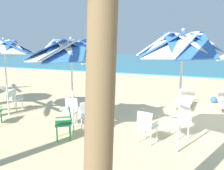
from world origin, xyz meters
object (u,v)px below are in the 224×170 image
plastic_chair_5 (14,98)px  beach_umbrella_1 (71,51)px  sun_lounger_1 (185,99)px  plastic_chair_1 (182,120)px  beach_umbrella_2 (4,48)px  plastic_chair_2 (88,115)px  plastic_chair_3 (70,110)px  beach_umbrella_0 (182,47)px  plastic_chair_4 (66,121)px  plastic_chair_0 (147,125)px  beach_ball (214,100)px

plastic_chair_5 → beach_umbrella_1: bearing=-16.1°
plastic_chair_5 → sun_lounger_1: (6.07, 3.41, -0.22)m
plastic_chair_1 → beach_umbrella_2: bearing=-175.7°
plastic_chair_2 → sun_lounger_1: 4.80m
beach_umbrella_1 → plastic_chair_3: 1.97m
beach_umbrella_0 → plastic_chair_3: (-3.45, 0.64, -2.01)m
beach_umbrella_1 → beach_umbrella_2: (-3.02, 0.39, 0.06)m
plastic_chair_3 → plastic_chair_4: bearing=-62.4°
beach_umbrella_2 → sun_lounger_1: bearing=34.7°
beach_umbrella_0 → plastic_chair_2: size_ratio=3.37×
plastic_chair_0 → plastic_chair_2: bearing=176.0°
plastic_chair_0 → beach_umbrella_1: 2.92m
beach_umbrella_0 → plastic_chair_0: beach_umbrella_0 is taller
plastic_chair_1 → beach_umbrella_1: bearing=-164.4°
beach_umbrella_0 → beach_umbrella_2: size_ratio=1.04×
plastic_chair_3 → sun_lounger_1: size_ratio=0.40×
plastic_chair_1 → plastic_chair_5: size_ratio=1.00×
plastic_chair_5 → plastic_chair_1: bearing=-1.1°
plastic_chair_4 → sun_lounger_1: plastic_chair_4 is taller
plastic_chair_5 → sun_lounger_1: 6.96m
plastic_chair_2 → plastic_chair_3: same height
plastic_chair_0 → sun_lounger_1: bearing=83.5°
plastic_chair_4 → beach_ball: size_ratio=3.11×
plastic_chair_4 → beach_umbrella_1: bearing=102.6°
beach_umbrella_1 → plastic_chair_4: 1.96m
plastic_chair_3 → beach_ball: 6.56m
plastic_chair_1 → beach_umbrella_1: beach_umbrella_1 is taller
plastic_chair_0 → beach_ball: plastic_chair_0 is taller
plastic_chair_1 → plastic_chair_3: 3.43m
plastic_chair_5 → plastic_chair_3: bearing=-10.2°
beach_umbrella_2 → plastic_chair_1: bearing=4.3°
plastic_chair_2 → plastic_chair_3: (-0.81, 0.26, 0.00)m
sun_lounger_1 → beach_ball: bearing=43.0°
beach_ball → plastic_chair_0: bearing=-106.8°
plastic_chair_4 → plastic_chair_5: bearing=156.3°
plastic_chair_1 → beach_ball: 4.67m
beach_ball → sun_lounger_1: bearing=-137.0°
plastic_chair_0 → beach_umbrella_0: bearing=-16.7°
plastic_chair_2 → beach_umbrella_0: bearing=-8.1°
beach_umbrella_0 → sun_lounger_1: bearing=94.2°
plastic_chair_3 → sun_lounger_1: 5.03m
sun_lounger_1 → plastic_chair_0: bearing=-96.5°
plastic_chair_0 → plastic_chair_4: bearing=-163.9°
beach_umbrella_0 → plastic_chair_1: beach_umbrella_0 is taller
beach_umbrella_0 → sun_lounger_1: 5.10m
plastic_chair_1 → beach_ball: size_ratio=3.11×
plastic_chair_4 → sun_lounger_1: size_ratio=0.40×
beach_umbrella_0 → plastic_chair_5: bearing=169.7°
beach_umbrella_2 → plastic_chair_0: bearing=-3.7°
plastic_chair_2 → sun_lounger_1: (2.31, 4.20, -0.22)m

